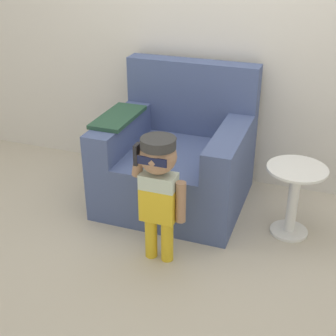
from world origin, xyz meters
name	(u,v)px	position (x,y,z in m)	size (l,w,h in m)	color
ground_plane	(194,212)	(0.00, 0.00, 0.00)	(10.00, 10.00, 0.00)	#BCB29E
wall_back	(224,24)	(0.00, 0.68, 1.30)	(10.00, 0.05, 2.60)	silver
armchair	(177,159)	(-0.20, 0.17, 0.35)	(1.08, 0.98, 1.04)	#475684
person_child	(159,181)	(-0.05, -0.61, 0.58)	(0.35, 0.26, 0.86)	gold
side_table	(294,194)	(0.72, -0.02, 0.31)	(0.41, 0.41, 0.52)	white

